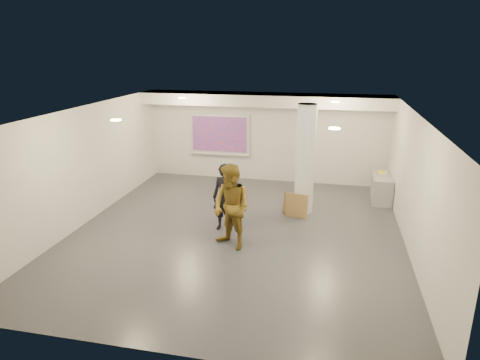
% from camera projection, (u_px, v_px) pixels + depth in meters
% --- Properties ---
extents(floor, '(8.00, 9.00, 0.01)m').
position_uv_depth(floor, '(237.00, 233.00, 10.62)').
color(floor, '#37393E').
rests_on(floor, ground).
extents(ceiling, '(8.00, 9.00, 0.01)m').
position_uv_depth(ceiling, '(236.00, 112.00, 9.72)').
color(ceiling, silver).
rests_on(ceiling, floor).
extents(wall_back, '(8.00, 0.01, 3.00)m').
position_uv_depth(wall_back, '(266.00, 137.00, 14.37)').
color(wall_back, silver).
rests_on(wall_back, floor).
extents(wall_front, '(8.00, 0.01, 3.00)m').
position_uv_depth(wall_front, '(166.00, 265.00, 5.98)').
color(wall_front, silver).
rests_on(wall_front, floor).
extents(wall_left, '(0.01, 9.00, 3.00)m').
position_uv_depth(wall_left, '(85.00, 165.00, 10.99)').
color(wall_left, silver).
rests_on(wall_left, floor).
extents(wall_right, '(0.01, 9.00, 3.00)m').
position_uv_depth(wall_right, '(414.00, 186.00, 9.36)').
color(wall_right, silver).
rests_on(wall_right, floor).
extents(soffit_band, '(8.00, 1.10, 0.36)m').
position_uv_depth(soffit_band, '(264.00, 100.00, 13.46)').
color(soffit_band, silver).
rests_on(soffit_band, ceiling).
extents(downlight_nw, '(0.22, 0.22, 0.02)m').
position_uv_depth(downlight_nw, '(182.00, 98.00, 12.51)').
color(downlight_nw, '#FFF37E').
rests_on(downlight_nw, ceiling).
extents(downlight_ne, '(0.22, 0.22, 0.02)m').
position_uv_depth(downlight_ne, '(335.00, 102.00, 11.61)').
color(downlight_ne, '#FFF37E').
rests_on(downlight_ne, ceiling).
extents(downlight_sw, '(0.22, 0.22, 0.02)m').
position_uv_depth(downlight_sw, '(116.00, 120.00, 8.78)').
color(downlight_sw, '#FFF37E').
rests_on(downlight_sw, ceiling).
extents(downlight_se, '(0.22, 0.22, 0.02)m').
position_uv_depth(downlight_se, '(334.00, 128.00, 7.89)').
color(downlight_se, '#FFF37E').
rests_on(downlight_se, ceiling).
extents(column, '(0.52, 0.52, 3.00)m').
position_uv_depth(column, '(305.00, 160.00, 11.55)').
color(column, white).
rests_on(column, floor).
extents(projection_screen, '(2.10, 0.13, 1.42)m').
position_uv_depth(projection_screen, '(220.00, 135.00, 14.64)').
color(projection_screen, silver).
rests_on(projection_screen, wall_back).
extents(credenza, '(0.60, 1.35, 0.78)m').
position_uv_depth(credenza, '(382.00, 188.00, 12.74)').
color(credenza, gray).
rests_on(credenza, floor).
extents(papers_stack, '(0.26, 0.32, 0.02)m').
position_uv_depth(papers_stack, '(383.00, 173.00, 12.89)').
color(papers_stack, white).
rests_on(papers_stack, credenza).
extents(postit_pad, '(0.22, 0.29, 0.03)m').
position_uv_depth(postit_pad, '(382.00, 172.00, 12.89)').
color(postit_pad, yellow).
rests_on(postit_pad, credenza).
extents(cardboard_back, '(0.61, 0.20, 0.65)m').
position_uv_depth(cardboard_back, '(296.00, 206.00, 11.50)').
color(cardboard_back, olive).
rests_on(cardboard_back, floor).
extents(cardboard_front, '(0.54, 0.29, 0.56)m').
position_uv_depth(cardboard_front, '(293.00, 203.00, 11.82)').
color(cardboard_front, olive).
rests_on(cardboard_front, floor).
extents(woman, '(0.67, 0.49, 1.70)m').
position_uv_depth(woman, '(225.00, 198.00, 10.56)').
color(woman, black).
rests_on(woman, floor).
extents(man, '(1.20, 1.13, 1.96)m').
position_uv_depth(man, '(231.00, 207.00, 9.58)').
color(man, olive).
rests_on(man, floor).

